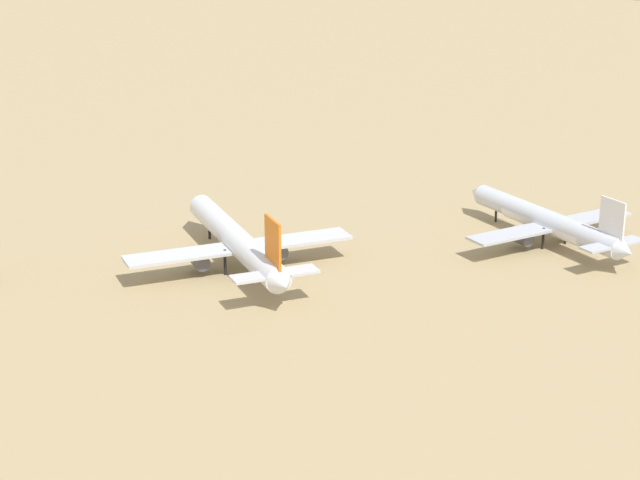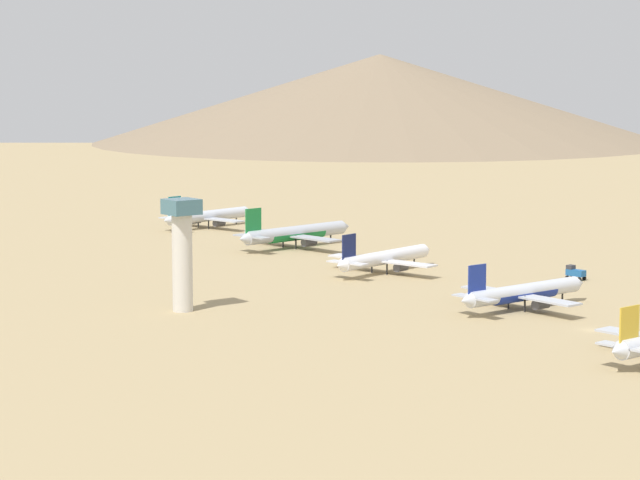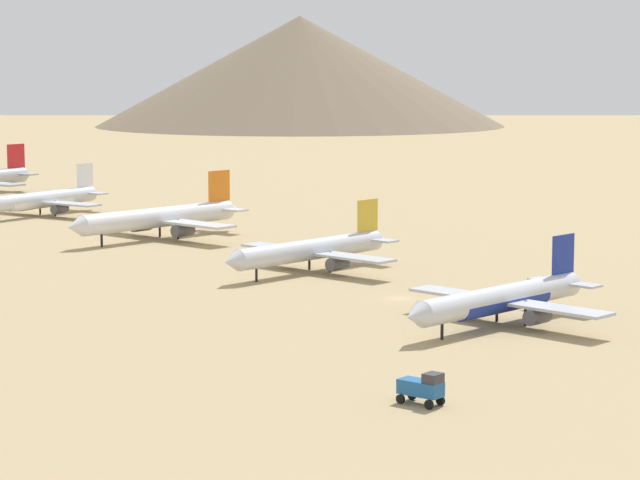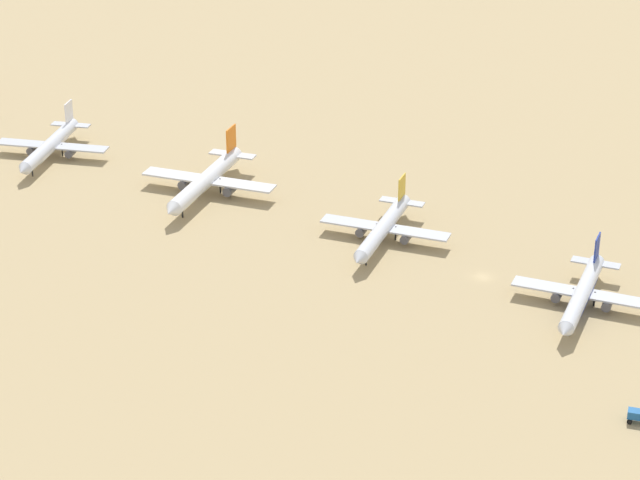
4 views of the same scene
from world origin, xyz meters
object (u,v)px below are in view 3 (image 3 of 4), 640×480
object	(u,v)px
service_truck	(422,387)
parked_jet_2	(160,218)
parked_jet_4	(503,299)
parked_jet_1	(41,200)
parked_jet_3	(312,250)

from	to	relation	value
service_truck	parked_jet_2	bearing A→B (deg)	-115.89
parked_jet_4	parked_jet_1	bearing A→B (deg)	-99.44
parked_jet_2	service_truck	distance (m)	152.10
parked_jet_1	parked_jet_2	bearing A→B (deg)	84.77
parked_jet_1	parked_jet_3	bearing A→B (deg)	83.23
parked_jet_3	service_truck	bearing A→B (deg)	53.81
parked_jet_1	parked_jet_4	bearing A→B (deg)	80.56
service_truck	parked_jet_3	bearing A→B (deg)	-126.19
parked_jet_3	parked_jet_4	bearing A→B (deg)	75.30
parked_jet_1	parked_jet_4	xyz separation A→B (m)	(28.45, 171.18, -0.12)
service_truck	parked_jet_4	bearing A→B (deg)	-152.29
parked_jet_3	parked_jet_4	size ratio (longest dim) A/B	1.02
parked_jet_4	service_truck	xyz separation A→B (m)	(43.17, 22.67, -1.99)
parked_jet_2	service_truck	world-z (taller)	parked_jet_2
parked_jet_2	service_truck	xyz separation A→B (m)	(66.40, 136.82, -2.71)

